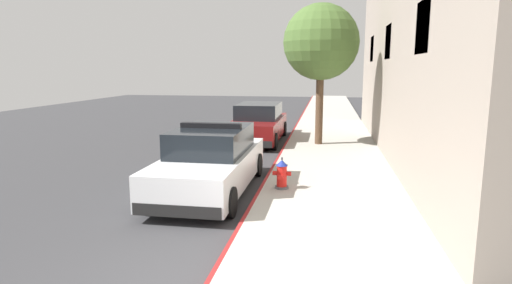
{
  "coord_description": "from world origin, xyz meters",
  "views": [
    {
      "loc": [
        1.48,
        -5.04,
        2.98
      ],
      "look_at": [
        -0.4,
        6.1,
        1.0
      ],
      "focal_mm": 29.58,
      "sensor_mm": 36.0,
      "label": 1
    }
  ],
  "objects_px": {
    "police_cruiser": "(211,162)",
    "parked_car_silver_ahead": "(259,124)",
    "street_tree": "(321,43)",
    "fire_hydrant": "(282,174)"
  },
  "relations": [
    {
      "from": "fire_hydrant",
      "to": "street_tree",
      "type": "height_order",
      "value": "street_tree"
    },
    {
      "from": "police_cruiser",
      "to": "street_tree",
      "type": "bearing_deg",
      "value": 68.76
    },
    {
      "from": "parked_car_silver_ahead",
      "to": "fire_hydrant",
      "type": "bearing_deg",
      "value": -76.49
    },
    {
      "from": "police_cruiser",
      "to": "street_tree",
      "type": "xyz_separation_m",
      "value": [
        2.46,
        6.33,
        3.16
      ]
    },
    {
      "from": "parked_car_silver_ahead",
      "to": "street_tree",
      "type": "relative_size",
      "value": 0.93
    },
    {
      "from": "fire_hydrant",
      "to": "street_tree",
      "type": "xyz_separation_m",
      "value": [
        0.73,
        6.3,
        3.41
      ]
    },
    {
      "from": "parked_car_silver_ahead",
      "to": "fire_hydrant",
      "type": "height_order",
      "value": "parked_car_silver_ahead"
    },
    {
      "from": "police_cruiser",
      "to": "parked_car_silver_ahead",
      "type": "distance_m",
      "value": 7.28
    },
    {
      "from": "fire_hydrant",
      "to": "street_tree",
      "type": "distance_m",
      "value": 7.2
    },
    {
      "from": "street_tree",
      "to": "fire_hydrant",
      "type": "bearing_deg",
      "value": -96.61
    }
  ]
}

